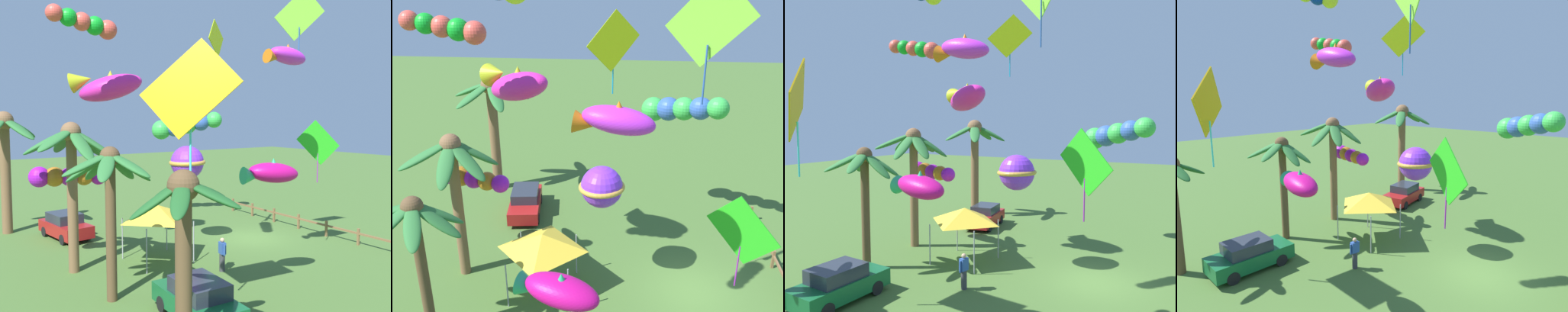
# 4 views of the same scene
# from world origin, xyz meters

# --- Properties ---
(ground_plane) EXTENTS (120.00, 120.00, 0.00)m
(ground_plane) POSITION_xyz_m (0.00, 0.00, 0.00)
(ground_plane) COLOR #476B2D
(palm_tree_0) EXTENTS (3.18, 3.24, 5.77)m
(palm_tree_0) POSITION_xyz_m (-9.35, 10.82, 4.12)
(palm_tree_0) COLOR brown
(palm_tree_0) RESTS_ON ground
(palm_tree_1) EXTENTS (4.84, 4.95, 7.56)m
(palm_tree_1) POSITION_xyz_m (9.46, 11.75, 5.56)
(palm_tree_1) COLOR brown
(palm_tree_1) RESTS_ON ground
(palm_tree_2) EXTENTS (4.19, 4.09, 6.98)m
(palm_tree_2) POSITION_xyz_m (0.35, 10.63, 5.27)
(palm_tree_2) COLOR brown
(palm_tree_2) RESTS_ON ground
(palm_tree_3) EXTENTS (3.67, 3.77, 6.08)m
(palm_tree_3) POSITION_xyz_m (-3.62, 10.51, 4.67)
(palm_tree_3) COLOR brown
(palm_tree_3) RESTS_ON ground
(rail_fence) EXTENTS (13.46, 0.12, 0.95)m
(rail_fence) POSITION_xyz_m (0.02, -4.02, 0.59)
(rail_fence) COLOR brown
(rail_fence) RESTS_ON ground
(parked_car_0) EXTENTS (3.99, 1.92, 1.51)m
(parked_car_0) POSITION_xyz_m (-6.91, 8.67, 0.75)
(parked_car_0) COLOR #145B2D
(parked_car_0) RESTS_ON ground
(parked_car_1) EXTENTS (4.10, 2.23, 1.51)m
(parked_car_1) POSITION_xyz_m (6.33, 9.10, 0.75)
(parked_car_1) COLOR #A51919
(parked_car_1) RESTS_ON ground
(spectator_0) EXTENTS (0.54, 0.30, 1.59)m
(spectator_0) POSITION_xyz_m (-3.44, 4.89, 0.81)
(spectator_0) COLOR #38383D
(spectator_0) RESTS_ON ground
(festival_tent) EXTENTS (2.86, 2.86, 2.85)m
(festival_tent) POSITION_xyz_m (-0.45, 6.65, 2.47)
(festival_tent) COLOR #9E9EA3
(festival_tent) RESTS_ON ground
(kite_fish_0) EXTENTS (3.38, 3.98, 1.99)m
(kite_fish_0) POSITION_xyz_m (2.15, 8.13, 8.76)
(kite_fish_0) COLOR #E722A0
(kite_diamond_2) EXTENTS (1.11, 1.73, 2.80)m
(kite_diamond_2) POSITION_xyz_m (-1.35, 3.72, 11.08)
(kite_diamond_2) COLOR #ABC40D
(kite_ball_3) EXTENTS (2.06, 2.07, 1.82)m
(kite_ball_3) POSITION_xyz_m (0.59, 4.19, 4.74)
(kite_ball_3) COLOR #8430F1
(kite_tube_4) EXTENTS (1.54, 3.64, 1.02)m
(kite_tube_4) POSITION_xyz_m (1.79, 10.47, 4.30)
(kite_tube_4) COLOR #A315C8
(kite_diamond_5) EXTENTS (1.19, 2.19, 3.42)m
(kite_diamond_5) POSITION_xyz_m (-4.45, 1.12, 11.99)
(kite_diamond_5) COLOR #96F13E
(kite_fish_6) EXTENTS (1.02, 2.19, 0.97)m
(kite_fish_6) POSITION_xyz_m (-5.88, 3.46, 9.76)
(kite_fish_6) COLOR #D12BE3
(kite_tube_7) EXTENTS (3.22, 4.33, 1.93)m
(kite_tube_7) POSITION_xyz_m (6.59, 0.50, 6.61)
(kite_tube_7) COLOR green
(kite_diamond_8) EXTENTS (2.28, 2.40, 4.49)m
(kite_diamond_8) POSITION_xyz_m (-7.86, 9.61, 8.00)
(kite_diamond_8) COLOR #E7AC0C
(kite_tube_9) EXTENTS (0.90, 3.26, 1.24)m
(kite_tube_9) POSITION_xyz_m (-0.09, 10.02, 11.35)
(kite_tube_9) COLOR #EA4C3F
(kite_fish_10) EXTENTS (1.61, 2.66, 1.09)m
(kite_fish_10) POSITION_xyz_m (-6.55, 4.91, 4.96)
(kite_fish_10) COLOR #CC0E7A
(kite_diamond_11) EXTENTS (1.08, 2.04, 3.18)m
(kite_diamond_11) POSITION_xyz_m (-4.39, -0.48, 5.86)
(kite_diamond_11) COLOR green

